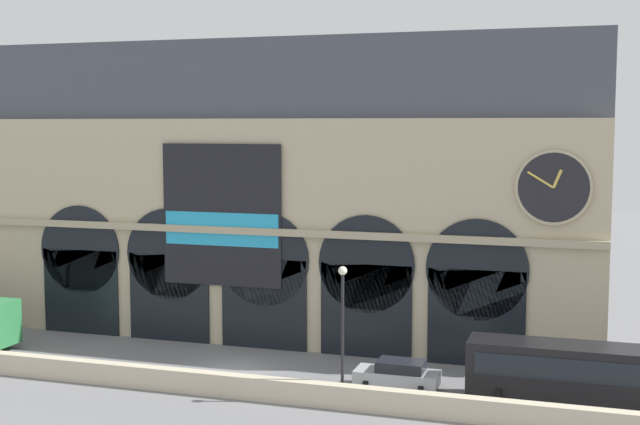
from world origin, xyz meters
TOP-DOWN VIEW (x-y plane):
  - ground_plane at (0.00, 0.00)m, footprint 200.00×200.00m
  - quay_parapet_wall at (0.00, -4.40)m, footprint 90.00×0.70m
  - station_building at (0.02, 7.10)m, footprint 40.28×4.58m
  - car_mideast at (9.69, -0.64)m, footprint 4.40×2.22m
  - bus_east at (18.86, -0.73)m, footprint 11.00×3.25m
  - street_lamp_quayside at (7.50, -3.60)m, footprint 0.44×0.44m

SIDE VIEW (x-z plane):
  - ground_plane at x=0.00m, z-range 0.00..0.00m
  - quay_parapet_wall at x=0.00m, z-range 0.00..1.17m
  - car_mideast at x=9.69m, z-range 0.03..1.58m
  - bus_east at x=18.86m, z-range 0.23..3.33m
  - street_lamp_quayside at x=7.50m, z-range 0.96..7.86m
  - station_building at x=0.02m, z-range -0.38..18.75m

